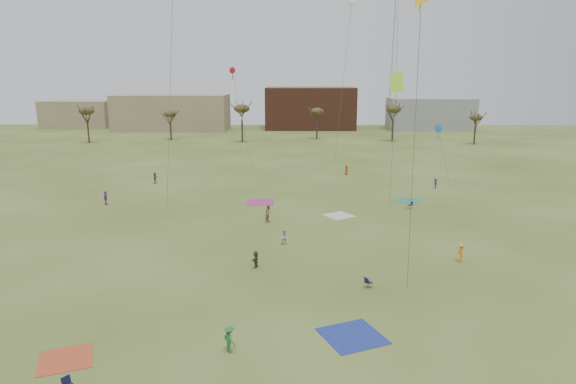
{
  "coord_description": "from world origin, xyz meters",
  "views": [
    {
      "loc": [
        0.66,
        -33.42,
        16.08
      ],
      "look_at": [
        0.0,
        12.0,
        5.5
      ],
      "focal_mm": 31.93,
      "sensor_mm": 36.0,
      "label": 1
    }
  ],
  "objects_px": {
    "camp_chair_center": "(368,284)",
    "camp_chair_right": "(410,206)",
    "radio_tower": "(394,62)",
    "flyer_near_center": "(229,339)"
  },
  "relations": [
    {
      "from": "flyer_near_center",
      "to": "radio_tower",
      "type": "bearing_deg",
      "value": -53.68
    },
    {
      "from": "flyer_near_center",
      "to": "camp_chair_center",
      "type": "xyz_separation_m",
      "value": [
        9.49,
        9.41,
        -0.56
      ]
    },
    {
      "from": "flyer_near_center",
      "to": "radio_tower",
      "type": "distance_m",
      "value": 136.48
    },
    {
      "from": "camp_chair_center",
      "to": "camp_chair_right",
      "type": "relative_size",
      "value": 1.0
    },
    {
      "from": "camp_chair_center",
      "to": "camp_chair_right",
      "type": "xyz_separation_m",
      "value": [
        8.32,
        23.66,
        0.0
      ]
    },
    {
      "from": "flyer_near_center",
      "to": "camp_chair_right",
      "type": "xyz_separation_m",
      "value": [
        17.82,
        33.07,
        -0.56
      ]
    },
    {
      "from": "camp_chair_center",
      "to": "camp_chair_right",
      "type": "bearing_deg",
      "value": -52.28
    },
    {
      "from": "flyer_near_center",
      "to": "camp_chair_right",
      "type": "relative_size",
      "value": 1.88
    },
    {
      "from": "flyer_near_center",
      "to": "camp_chair_right",
      "type": "distance_m",
      "value": 37.56
    },
    {
      "from": "camp_chair_center",
      "to": "radio_tower",
      "type": "bearing_deg",
      "value": -43.92
    }
  ]
}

